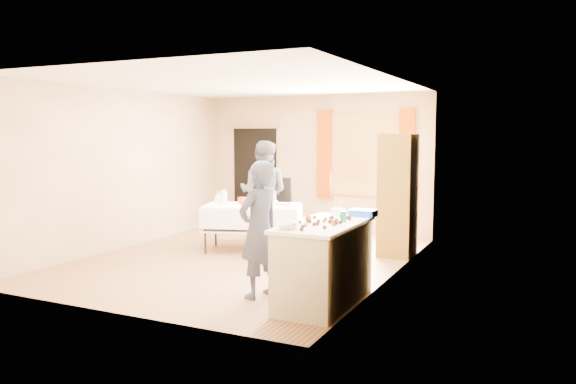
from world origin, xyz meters
The scene contains 29 objects.
floor centered at (0.00, 0.00, -0.01)m, with size 4.50×5.50×0.02m, color #9E7047.
ceiling centered at (0.00, 0.00, 2.61)m, with size 4.50×5.50×0.02m, color white.
wall_back centered at (0.00, 2.76, 1.30)m, with size 4.50×0.02×2.60m, color tan.
wall_front centered at (0.00, -2.76, 1.30)m, with size 4.50×0.02×2.60m, color tan.
wall_left centered at (-2.26, 0.00, 1.30)m, with size 0.02×5.50×2.60m, color tan.
wall_right centered at (2.26, 0.00, 1.30)m, with size 0.02×5.50×2.60m, color tan.
window_frame centered at (1.00, 2.72, 1.50)m, with size 1.32×0.06×1.52m, color olive.
window_pane centered at (1.00, 2.71, 1.50)m, with size 1.20×0.02×1.40m, color white.
curtain_left centered at (0.22, 2.67, 1.50)m, with size 0.28×0.06×1.65m, color #953503.
curtain_right centered at (1.78, 2.67, 1.50)m, with size 0.28×0.06×1.65m, color #953503.
doorway centered at (-1.30, 2.73, 1.00)m, with size 0.95×0.04×2.00m, color black.
door_lintel centered at (-1.30, 2.70, 2.02)m, with size 1.05×0.06×0.08m, color olive.
cabinet centered at (1.99, 1.29, 0.94)m, with size 0.50×0.60×1.88m, color brown.
counter centered at (1.89, -1.49, 0.45)m, with size 0.71×1.49×0.91m.
party_table centered at (-0.19, 0.62, 0.45)m, with size 1.70×1.22×0.75m.
chair centered at (-0.23, 1.50, 0.33)m, with size 0.53×0.53×1.11m.
girl centered at (1.12, -1.58, 0.79)m, with size 0.54×0.66×1.58m, color #2A2F48.
woman centered at (-0.33, 1.25, 0.88)m, with size 0.96×0.81×1.76m, color black.
soda_can centered at (2.06, -1.35, 0.97)m, with size 0.07×0.07×0.12m, color #0D854D.
mixing_bowl centered at (1.70, -2.02, 0.94)m, with size 0.30×0.30×0.06m, color white.
foam_block centered at (1.83, -0.87, 0.95)m, with size 0.15×0.10×0.08m, color white.
blue_basket centered at (2.13, -0.85, 0.95)m, with size 0.30×0.20×0.08m, color blue.
pitcher centered at (-0.59, 0.40, 0.86)m, with size 0.11×0.11×0.22m, color silver.
cup_red centered at (-0.37, 0.61, 0.81)m, with size 0.16×0.16×0.11m, color red.
cup_rainbow centered at (-0.21, 0.46, 0.81)m, with size 0.16×0.16×0.12m, color red.
small_bowl centered at (0.07, 0.80, 0.78)m, with size 0.24×0.24×0.06m, color white.
pastry_tray centered at (0.33, 0.67, 0.76)m, with size 0.28×0.20×0.02m, color white.
bottle centered at (-0.81, 0.59, 0.84)m, with size 0.10×0.11×0.19m, color white.
cake_balls centered at (1.88, -1.55, 0.93)m, with size 0.50×1.06×0.04m.
Camera 1 is at (4.14, -7.15, 1.89)m, focal length 35.00 mm.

